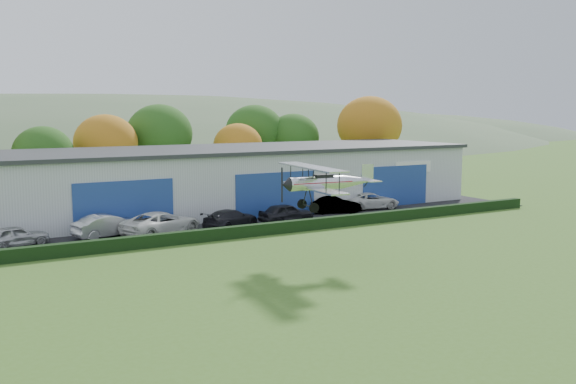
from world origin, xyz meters
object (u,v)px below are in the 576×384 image
car_5 (335,205)px  car_1 (109,225)px  car_2 (162,223)px  biplane (325,181)px  car_6 (371,201)px  car_4 (286,213)px  hangar (244,177)px  car_3 (231,219)px  car_0 (16,236)px

car_5 → car_1: bearing=109.7°
car_2 → biplane: bearing=-177.3°
car_6 → car_4: bearing=110.8°
hangar → car_2: size_ratio=7.06×
hangar → car_2: hangar is taller
car_3 → car_2: bearing=65.1°
car_0 → car_6: bearing=-100.3°
car_3 → car_5: (10.21, 1.84, 0.01)m
car_2 → biplane: size_ratio=0.87×
hangar → car_3: size_ratio=8.71×
biplane → car_2: bearing=121.4°
car_1 → car_6: 22.57m
car_1 → car_6: size_ratio=0.93×
hangar → car_6: hangar is taller
hangar → car_0: hangar is taller
car_2 → car_6: size_ratio=1.14×
car_4 → biplane: biplane is taller
car_1 → biplane: size_ratio=0.71×
hangar → car_4: (-0.54, -8.66, -1.88)m
car_2 → car_5: car_2 is taller
car_4 → car_5: size_ratio=1.03×
hangar → car_5: (5.15, -6.72, -1.92)m
car_3 → car_4: 4.52m
car_0 → car_6: size_ratio=0.79×
car_1 → car_2: 3.48m
car_0 → car_4: bearing=-105.9°
car_1 → hangar: bearing=-74.2°
car_5 → car_4: bearing=126.1°
hangar → car_4: hangar is taller
car_1 → car_5: size_ratio=1.12×
car_2 → car_4: bearing=-114.1°
hangar → car_1: size_ratio=8.65×
car_4 → car_6: size_ratio=0.85×
car_3 → car_6: car_6 is taller
car_1 → car_4: size_ratio=1.09×
car_1 → car_4: (12.95, -1.17, -0.04)m
car_5 → biplane: biplane is taller
car_0 → car_2: (9.09, -0.77, 0.12)m
hangar → biplane: (-4.50, -20.15, 1.91)m
hangar → car_6: (9.05, -6.36, -1.91)m
hangar → car_0: size_ratio=10.25×
car_1 → car_3: car_1 is taller
car_4 → car_3: bearing=84.6°
car_1 → car_3: bearing=-110.5°
car_1 → car_5: (18.64, 0.77, -0.09)m
car_2 → car_3: 5.12m
car_3 → car_1: bearing=58.1°
car_0 → biplane: (14.77, -12.37, 3.84)m
car_4 → biplane: size_ratio=0.65×
car_5 → car_6: car_6 is taller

